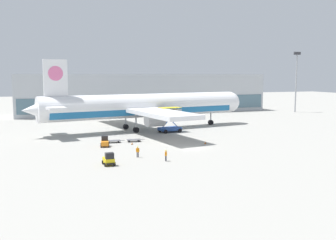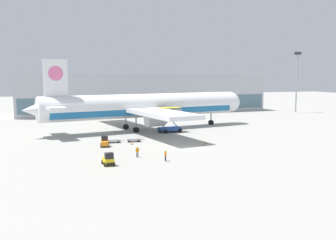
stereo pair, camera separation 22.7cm
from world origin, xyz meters
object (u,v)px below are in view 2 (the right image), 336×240
Objects in this scene: baggage_tug_foreground at (108,159)px; traffic_cone_far at (132,143)px; scissor_lift_loader at (170,123)px; traffic_cone_near at (205,142)px; light_mast at (297,77)px; baggage_dolly_lead at (114,141)px; baggage_tug_mid at (105,142)px; ground_crew_near at (165,155)px; airplane_main at (143,107)px; ground_crew_far at (137,151)px; baggage_dolly_second at (134,140)px.

traffic_cone_far is (7.52, 15.47, -0.60)m from baggage_tug_foreground.
scissor_lift_loader is 34.90m from baggage_tug_foreground.
traffic_cone_near is at bearing -16.44° from traffic_cone_far.
light_mast is 87.56m from baggage_dolly_lead.
scissor_lift_loader is 2.23× the size of baggage_tug_mid.
scissor_lift_loader is at bearing 21.21° from ground_crew_near.
baggage_tug_foreground is at bearing -178.23° from baggage_tug_mid.
scissor_lift_loader is 3.32× the size of ground_crew_near.
airplane_main reaches higher than ground_crew_far.
airplane_main reaches higher than traffic_cone_far.
baggage_dolly_lead and baggage_dolly_second have the same top height.
baggage_dolly_second is at bearing 43.43° from ground_crew_near.
baggage_dolly_second is (-6.42, -15.56, -5.45)m from airplane_main.
ground_crew_near is at bearing -109.19° from airplane_main.
traffic_cone_near is at bearing -94.86° from scissor_lift_loader.
airplane_main is 23.43m from baggage_tug_mid.
baggage_tug_foreground is 6.76m from ground_crew_far.
traffic_cone_near is (21.43, 11.37, -0.60)m from baggage_tug_foreground.
airplane_main is 8.34m from scissor_lift_loader.
ground_crew_far is (3.43, -11.32, 0.22)m from baggage_tug_mid.
scissor_lift_loader is at bearing -97.44° from ground_crew_far.
light_mast is 12.41× the size of ground_crew_near.
ground_crew_near reaches higher than traffic_cone_far.
baggage_tug_mid is at bearing -147.02° from baggage_dolly_second.
light_mast is 101.20m from baggage_tug_foreground.
ground_crew_far is (-3.49, 4.15, 0.04)m from ground_crew_near.
baggage_tug_mid is (-78.89, -44.29, -12.00)m from light_mast.
baggage_dolly_second is 2.05× the size of ground_crew_far.
ground_crew_near is 17.04m from traffic_cone_near.
light_mast reaches higher than ground_crew_near.
baggage_tug_foreground is (-20.14, -28.48, -1.34)m from scissor_lift_loader.
light_mast is 12.05× the size of ground_crew_far.
baggage_tug_foreground is at bearing -115.92° from traffic_cone_far.
airplane_main is 24.19m from traffic_cone_near.
baggage_dolly_lead is at bearing -151.96° from light_mast.
ground_crew_near reaches higher than baggage_dolly_second.
light_mast is at bearing -120.38° from ground_crew_far.
baggage_tug_mid is at bearing -49.89° from ground_crew_far.
baggage_dolly_lead is at bearing 55.69° from ground_crew_near.
scissor_lift_loader is at bearing 94.31° from traffic_cone_near.
ground_crew_near is (6.92, -15.47, 0.18)m from baggage_tug_mid.
scissor_lift_loader is at bearing 142.39° from baggage_tug_foreground.
airplane_main is 100.27× the size of traffic_cone_far.
ground_crew_far is (-14.60, -24.62, -1.13)m from scissor_lift_loader.
baggage_dolly_second is (-11.47, -10.00, -1.83)m from scissor_lift_loader.
baggage_tug_foreground is at bearing -108.84° from baggage_dolly_second.
airplane_main is 15.35× the size of baggage_dolly_second.
airplane_main reaches higher than baggage_tug_foreground.
baggage_tug_foreground is 17.21m from traffic_cone_far.
baggage_dolly_second is at bearing 2.84° from baggage_dolly_lead.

